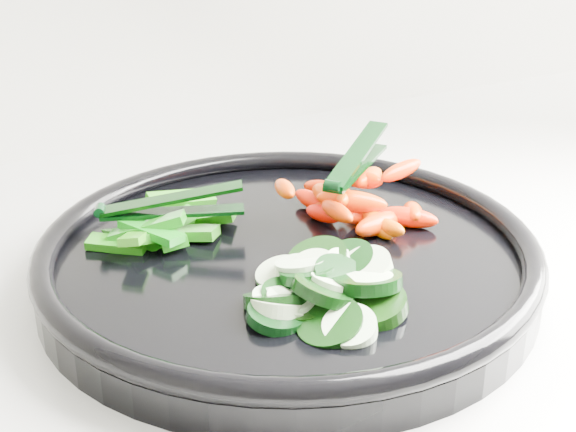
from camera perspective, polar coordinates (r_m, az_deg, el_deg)
name	(u,v)px	position (r m, az deg, el deg)	size (l,w,h in m)	color
veggie_tray	(288,258)	(0.60, 0.00, -3.00)	(0.47, 0.47, 0.04)	black
cucumber_pile	(318,291)	(0.53, 2.16, -5.32)	(0.12, 0.13, 0.04)	black
carrot_pile	(357,199)	(0.65, 4.95, 1.18)	(0.14, 0.13, 0.05)	#E45C00
pepper_pile	(162,229)	(0.63, -8.94, -0.91)	(0.12, 0.08, 0.04)	#12720A
tong_carrot	(356,162)	(0.64, 4.82, 3.87)	(0.10, 0.08, 0.02)	black
tong_pepper	(167,206)	(0.62, -8.58, 0.72)	(0.11, 0.06, 0.02)	black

